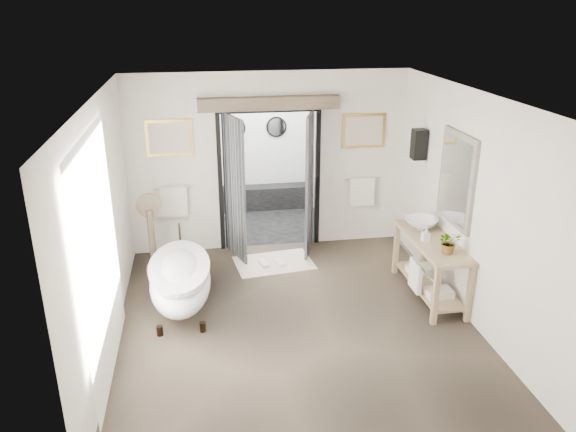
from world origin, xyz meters
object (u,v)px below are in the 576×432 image
at_px(clawfoot_tub, 180,279).
at_px(basin, 421,224).
at_px(rug, 274,263).
at_px(vanity, 429,263).

relative_size(clawfoot_tub, basin, 3.83).
bearing_deg(clawfoot_tub, rug, 39.22).
distance_m(vanity, basin, 0.58).
bearing_deg(clawfoot_tub, vanity, -3.54).
bearing_deg(rug, vanity, -34.51).
bearing_deg(vanity, basin, 90.02).
xyz_separation_m(clawfoot_tub, vanity, (3.41, -0.21, 0.07)).
distance_m(vanity, rug, 2.46).
bearing_deg(vanity, clawfoot_tub, 176.46).
bearing_deg(rug, clawfoot_tub, -140.78).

